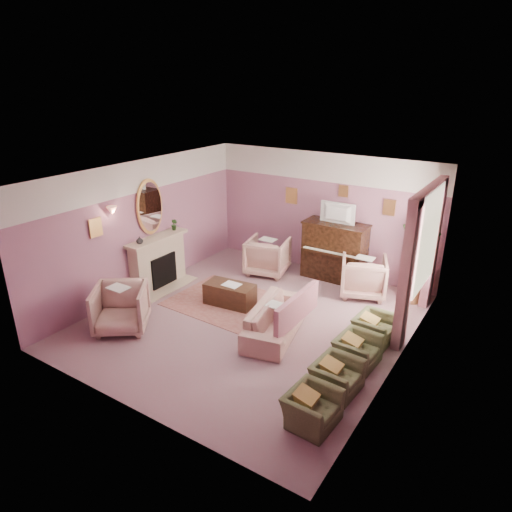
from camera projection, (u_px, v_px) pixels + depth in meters
The scene contains 48 objects.
floor at pixel (251, 320), 8.75m from camera, with size 5.50×6.00×0.01m, color gray.
ceiling at pixel (251, 175), 7.73m from camera, with size 5.50×6.00×0.01m, color silver.
wall_back at pixel (322, 213), 10.59m from camera, with size 5.50×0.02×2.80m, color #775071.
wall_front at pixel (124, 322), 5.89m from camera, with size 5.50×0.02×2.80m, color #775071.
wall_left at pixel (143, 227), 9.63m from camera, with size 0.02×6.00×2.80m, color #775071.
wall_right at pixel (404, 288), 6.85m from camera, with size 0.02×6.00×2.80m, color #775071.
picture_rail_band at pixel (325, 167), 10.18m from camera, with size 5.50×0.01×0.65m, color silver.
stripe_panel at pixel (422, 277), 8.00m from camera, with size 0.01×3.00×2.15m, color beige.
fireplace_surround at pixel (158, 263), 10.01m from camera, with size 0.30×1.40×1.10m, color #C1AC8F.
fireplace_inset at pixel (162, 270), 10.02m from camera, with size 0.18×0.72×0.68m, color black.
fire_ember at pixel (164, 278), 10.06m from camera, with size 0.06×0.54×0.10m, color #FF4F37.
mantel_shelf at pixel (157, 238), 9.79m from camera, with size 0.40×1.55×0.07m, color #C1AC8F.
hearth at pixel (167, 287), 10.11m from camera, with size 0.55×1.50×0.02m, color #C1AC8F.
mirror_frame at pixel (150, 207), 9.61m from camera, with size 0.04×0.72×1.20m, color #E2AB5A.
mirror_glass at pixel (150, 207), 9.60m from camera, with size 0.01×0.60×1.06m, color white.
sconce_shade at pixel (112, 211), 8.68m from camera, with size 0.20×0.20×0.16m, color #DD8264.
piano at pixel (334, 252), 10.36m from camera, with size 1.40×0.60×1.30m, color black.
piano_keyshelf at pixel (328, 254), 10.06m from camera, with size 1.30×0.12×0.06m, color black.
piano_keys at pixel (328, 252), 10.04m from camera, with size 1.20×0.08×0.02m, color silver.
piano_top at pixel (336, 224), 10.12m from camera, with size 1.45×0.65×0.04m, color black.
television at pixel (336, 212), 9.97m from camera, with size 0.80×0.12×0.48m, color black.
print_back_left at pixel (291, 196), 10.84m from camera, with size 0.30×0.03×0.38m, color #E2AB5A.
print_back_right at pixel (389, 208), 9.63m from camera, with size 0.26×0.03×0.34m, color #E2AB5A.
print_back_mid at pixel (343, 191), 10.08m from camera, with size 0.22×0.03×0.26m, color #E2AB5A.
print_left_wall at pixel (96, 228), 8.55m from camera, with size 0.03×0.28×0.36m, color #E2AB5A.
window_blind at pixel (428, 239), 7.98m from camera, with size 0.03×1.40×1.80m, color beige.
curtain_left at pixel (406, 277), 7.45m from camera, with size 0.16×0.34×2.60m, color #AE6374.
curtain_right at pixel (433, 245), 8.89m from camera, with size 0.16×0.34×2.60m, color #AE6374.
pelmet at pixel (431, 191), 7.71m from camera, with size 0.16×2.20×0.16m, color #AE6374.
mantel_plant at pixel (174, 224), 10.15m from camera, with size 0.16×0.16×0.28m, color #264E1D.
mantel_vase at pixel (140, 240), 9.35m from camera, with size 0.16×0.16×0.16m, color silver.
area_rug at pixel (232, 303), 9.38m from camera, with size 2.50×1.80×0.01m, color #985952.
coffee_table at pixel (230, 294), 9.29m from camera, with size 1.00×0.50×0.45m, color #392315.
table_paper at pixel (232, 285), 9.18m from camera, with size 0.35×0.28×0.01m, color white.
sofa at pixel (277, 313), 8.21m from camera, with size 0.64×1.91×0.77m, color tan.
sofa_throw at pixel (297, 308), 7.93m from camera, with size 0.10×1.45×0.53m, color #AE6374.
floral_armchair_left at pixel (268, 254), 10.70m from camera, with size 0.91×0.91×0.95m, color tan.
floral_armchair_right at pixel (364, 274), 9.62m from camera, with size 0.91×0.91×0.95m, color tan.
floral_armchair_front at pixel (120, 306), 8.28m from camera, with size 0.91×0.91×0.95m, color tan.
olive_chair_a at pixel (312, 403), 6.05m from camera, with size 0.51×0.72×0.63m, color #525935.
olive_chair_b at pixel (337, 372), 6.69m from camera, with size 0.51×0.72×0.63m, color #525935.
olive_chair_c at pixel (358, 346), 7.34m from camera, with size 0.51×0.72×0.63m, color #525935.
olive_chair_d at pixel (375, 325), 7.98m from camera, with size 0.51×0.72×0.63m, color #525935.
side_table at pixel (412, 283), 9.48m from camera, with size 0.52×0.52×0.70m, color silver.
side_plant_big at pixel (415, 260), 9.29m from camera, with size 0.30×0.30×0.34m, color #264E1D.
side_plant_small at pixel (420, 264), 9.16m from camera, with size 0.16×0.16×0.28m, color #264E1D.
palm_pot at pixel (412, 294), 9.44m from camera, with size 0.34×0.34×0.34m, color brown.
palm_plant at pixel (418, 254), 9.11m from camera, with size 0.76×0.76×1.44m, color #264E1D.
Camera 1 is at (4.24, -6.42, 4.35)m, focal length 32.00 mm.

